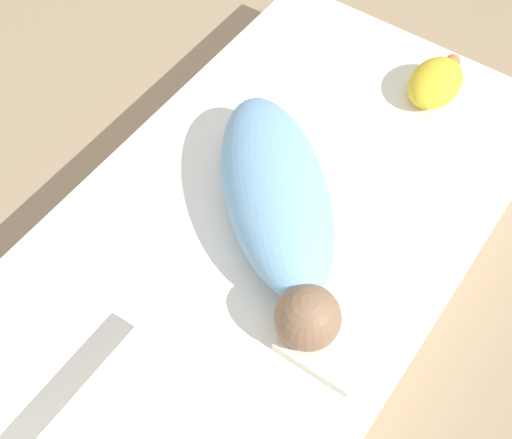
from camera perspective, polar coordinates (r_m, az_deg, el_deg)
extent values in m
plane|color=#9E8466|center=(1.55, -1.42, -5.78)|extent=(12.00, 12.00, 0.00)
cube|color=white|center=(1.48, -1.48, -4.44)|extent=(1.57, 0.76, 0.14)
cube|color=white|center=(1.35, 6.85, -8.30)|extent=(0.23, 0.16, 0.02)
ellipsoid|color=#7FB7E5|center=(1.42, 1.54, 2.35)|extent=(0.50, 0.50, 0.14)
sphere|color=#89664C|center=(1.29, 4.16, -7.83)|extent=(0.12, 0.12, 0.12)
ellipsoid|color=yellow|center=(1.72, 14.15, 10.58)|extent=(0.16, 0.11, 0.08)
sphere|color=orange|center=(1.79, 15.45, 12.04)|extent=(0.04, 0.04, 0.04)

